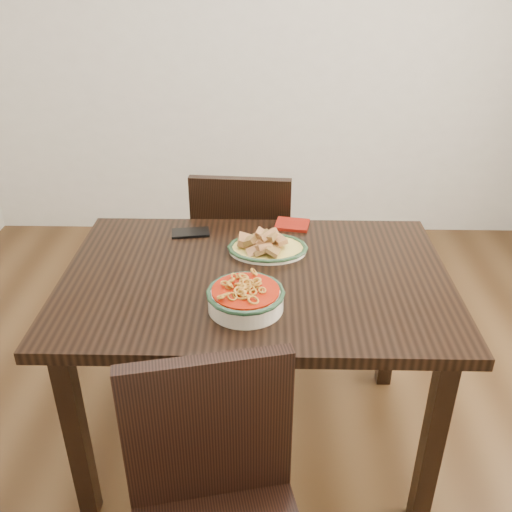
{
  "coord_description": "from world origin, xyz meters",
  "views": [
    {
      "loc": [
        0.07,
        -1.77,
        1.72
      ],
      "look_at": [
        0.03,
        -0.12,
        0.81
      ],
      "focal_mm": 40.0,
      "sensor_mm": 36.0,
      "label": 1
    }
  ],
  "objects_px": {
    "chair_near": "(216,512)",
    "smartphone": "(191,233)",
    "dining_table": "(256,297)",
    "fish_plate": "(268,240)",
    "chair_far": "(244,251)",
    "noodle_bowl": "(246,296)"
  },
  "relations": [
    {
      "from": "dining_table",
      "to": "chair_near",
      "type": "xyz_separation_m",
      "value": [
        -0.08,
        -0.72,
        -0.16
      ]
    },
    {
      "from": "noodle_bowl",
      "to": "smartphone",
      "type": "xyz_separation_m",
      "value": [
        -0.23,
        0.5,
        -0.04
      ]
    },
    {
      "from": "chair_far",
      "to": "smartphone",
      "type": "bearing_deg",
      "value": 65.1
    },
    {
      "from": "chair_near",
      "to": "smartphone",
      "type": "height_order",
      "value": "chair_near"
    },
    {
      "from": "dining_table",
      "to": "smartphone",
      "type": "xyz_separation_m",
      "value": [
        -0.26,
        0.3,
        0.09
      ]
    },
    {
      "from": "chair_near",
      "to": "fish_plate",
      "type": "distance_m",
      "value": 0.94
    },
    {
      "from": "noodle_bowl",
      "to": "smartphone",
      "type": "distance_m",
      "value": 0.55
    },
    {
      "from": "dining_table",
      "to": "chair_near",
      "type": "height_order",
      "value": "chair_near"
    },
    {
      "from": "chair_near",
      "to": "fish_plate",
      "type": "xyz_separation_m",
      "value": [
        0.12,
        0.89,
        0.3
      ]
    },
    {
      "from": "chair_far",
      "to": "chair_near",
      "type": "distance_m",
      "value": 1.35
    },
    {
      "from": "chair_far",
      "to": "noodle_bowl",
      "type": "xyz_separation_m",
      "value": [
        0.04,
        -0.83,
        0.29
      ]
    },
    {
      "from": "chair_near",
      "to": "smartphone",
      "type": "distance_m",
      "value": 1.06
    },
    {
      "from": "dining_table",
      "to": "smartphone",
      "type": "height_order",
      "value": "smartphone"
    },
    {
      "from": "fish_plate",
      "to": "noodle_bowl",
      "type": "height_order",
      "value": "fish_plate"
    },
    {
      "from": "chair_far",
      "to": "fish_plate",
      "type": "distance_m",
      "value": 0.56
    },
    {
      "from": "chair_near",
      "to": "smartphone",
      "type": "relative_size",
      "value": 6.29
    },
    {
      "from": "dining_table",
      "to": "fish_plate",
      "type": "distance_m",
      "value": 0.22
    },
    {
      "from": "smartphone",
      "to": "dining_table",
      "type": "bearing_deg",
      "value": -57.97
    },
    {
      "from": "dining_table",
      "to": "fish_plate",
      "type": "bearing_deg",
      "value": 76.77
    },
    {
      "from": "dining_table",
      "to": "chair_near",
      "type": "distance_m",
      "value": 0.74
    },
    {
      "from": "dining_table",
      "to": "fish_plate",
      "type": "height_order",
      "value": "fish_plate"
    },
    {
      "from": "chair_far",
      "to": "noodle_bowl",
      "type": "relative_size",
      "value": 3.74
    }
  ]
}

